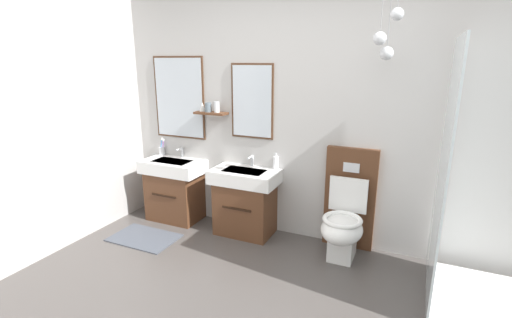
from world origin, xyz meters
TOP-DOWN VIEW (x-y plane):
  - wall_back at (-0.02, 1.73)m, footprint 4.43×0.61m
  - bath_mat at (-1.51, 0.93)m, footprint 0.68×0.44m
  - vanity_sink_left at (-1.51, 1.49)m, footprint 0.69×0.44m
  - tap_on_left_sink at (-1.51, 1.65)m, footprint 0.03×0.13m
  - vanity_sink_right at (-0.61, 1.49)m, footprint 0.69×0.44m
  - tap_on_right_sink at (-0.61, 1.65)m, footprint 0.03×0.13m
  - toilet at (0.44, 1.47)m, footprint 0.48×0.63m
  - toothbrush_cup at (-1.77, 1.63)m, footprint 0.07×0.07m
  - soap_dispenser at (-0.33, 1.64)m, footprint 0.06×0.06m
  - shower_tray at (1.43, 1.11)m, footprint 0.90×0.90m

SIDE VIEW (x-z plane):
  - bath_mat at x=-1.51m, z-range 0.00..0.01m
  - vanity_sink_left at x=-1.51m, z-range 0.02..0.72m
  - vanity_sink_right at x=-0.61m, z-range 0.02..0.72m
  - toilet at x=0.44m, z-range -0.12..0.88m
  - shower_tray at x=1.43m, z-range -0.56..1.39m
  - toothbrush_cup at x=-1.77m, z-range 0.65..0.86m
  - tap_on_left_sink at x=-1.51m, z-range 0.71..0.83m
  - tap_on_right_sink at x=-0.61m, z-range 0.71..0.83m
  - soap_dispenser at x=-0.33m, z-range 0.69..0.86m
  - wall_back at x=-0.02m, z-range 0.00..2.56m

